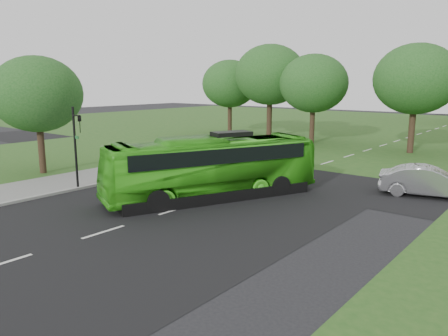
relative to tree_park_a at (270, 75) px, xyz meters
The scene contains 10 objects.
ground 30.66m from the tree_park_a, 67.31° to the right, with size 160.00×160.00×0.00m, color black.
street_surfaces 13.89m from the tree_park_a, 23.48° to the right, with size 120.00×120.00×0.15m.
tree_park_a is the anchor object (origin of this frame).
tree_park_b 5.69m from the tree_park_a, ahead, with size 6.60×6.60×8.66m.
tree_park_c 14.97m from the tree_park_a, ahead, with size 6.89×6.89×9.15m.
tree_park_f 5.92m from the tree_park_a, behind, with size 6.37×6.37×8.50m.
tree_side_near 25.12m from the tree_park_a, 93.35° to the right, with size 5.76×5.76×7.65m.
bus 25.82m from the tree_park_a, 63.40° to the right, with size 2.67×11.42×3.18m, color green.
sedan 25.92m from the tree_park_a, 37.29° to the right, with size 1.71×4.90×1.62m, color #9B9B9F.
traffic_light 26.82m from the tree_park_a, 80.26° to the right, with size 0.75×0.23×4.64m.
Camera 1 is at (14.34, -11.93, 5.94)m, focal length 35.00 mm.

